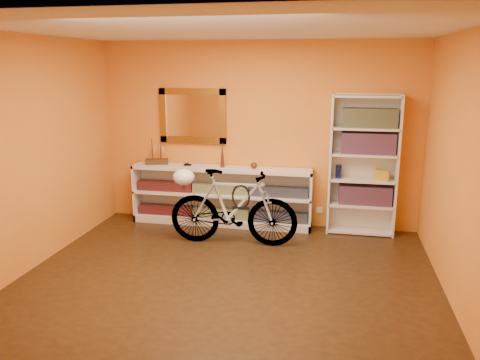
% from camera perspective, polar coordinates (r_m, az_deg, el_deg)
% --- Properties ---
extents(floor, '(4.50, 4.00, 0.01)m').
position_cam_1_polar(floor, '(5.31, -1.53, -11.85)').
color(floor, black).
rests_on(floor, ground).
extents(ceiling, '(4.50, 4.00, 0.01)m').
position_cam_1_polar(ceiling, '(4.80, -1.74, 17.53)').
color(ceiling, silver).
rests_on(ceiling, ground).
extents(back_wall, '(4.50, 0.01, 2.60)m').
position_cam_1_polar(back_wall, '(6.83, 2.18, 5.39)').
color(back_wall, orange).
rests_on(back_wall, ground).
extents(left_wall, '(0.01, 4.00, 2.60)m').
position_cam_1_polar(left_wall, '(5.82, -23.83, 2.79)').
color(left_wall, orange).
rests_on(left_wall, ground).
extents(right_wall, '(0.01, 4.00, 2.60)m').
position_cam_1_polar(right_wall, '(4.91, 24.97, 0.85)').
color(right_wall, orange).
rests_on(right_wall, ground).
extents(gilt_mirror, '(0.98, 0.06, 0.78)m').
position_cam_1_polar(gilt_mirror, '(6.97, -5.65, 7.58)').
color(gilt_mirror, brown).
rests_on(gilt_mirror, back_wall).
extents(wall_socket, '(0.09, 0.02, 0.09)m').
position_cam_1_polar(wall_socket, '(6.96, 9.42, -3.50)').
color(wall_socket, silver).
rests_on(wall_socket, back_wall).
extents(console_unit, '(2.60, 0.35, 0.85)m').
position_cam_1_polar(console_unit, '(6.92, -2.24, -1.89)').
color(console_unit, silver).
rests_on(console_unit, floor).
extents(cd_row_lower, '(2.50, 0.13, 0.14)m').
position_cam_1_polar(cd_row_lower, '(6.98, -2.26, -3.95)').
color(cd_row_lower, black).
rests_on(cd_row_lower, console_unit).
extents(cd_row_upper, '(2.50, 0.13, 0.14)m').
position_cam_1_polar(cd_row_upper, '(6.88, -2.28, -1.05)').
color(cd_row_upper, navy).
rests_on(cd_row_upper, console_unit).
extents(model_ship, '(0.34, 0.20, 0.38)m').
position_cam_1_polar(model_ship, '(7.07, -9.91, 3.36)').
color(model_ship, '#3C2311').
rests_on(model_ship, console_unit).
extents(toy_car, '(0.00, 0.00, 0.00)m').
position_cam_1_polar(toy_car, '(6.95, -6.24, 1.71)').
color(toy_car, black).
rests_on(toy_car, console_unit).
extents(bronze_ornament, '(0.06, 0.06, 0.37)m').
position_cam_1_polar(bronze_ornament, '(6.78, -2.11, 3.08)').
color(bronze_ornament, '#582D1E').
rests_on(bronze_ornament, console_unit).
extents(decorative_orb, '(0.09, 0.09, 0.09)m').
position_cam_1_polar(decorative_orb, '(6.72, 1.66, 1.75)').
color(decorative_orb, '#582D1E').
rests_on(decorative_orb, console_unit).
extents(bookcase, '(0.90, 0.30, 1.90)m').
position_cam_1_polar(bookcase, '(6.65, 14.41, 1.68)').
color(bookcase, silver).
rests_on(bookcase, floor).
extents(book_row_a, '(0.70, 0.22, 0.26)m').
position_cam_1_polar(book_row_a, '(6.75, 14.63, -1.70)').
color(book_row_a, maroon).
rests_on(book_row_a, bookcase).
extents(book_row_b, '(0.70, 0.22, 0.28)m').
position_cam_1_polar(book_row_b, '(6.60, 15.00, 4.25)').
color(book_row_b, maroon).
rests_on(book_row_b, bookcase).
extents(book_row_c, '(0.70, 0.22, 0.25)m').
position_cam_1_polar(book_row_c, '(6.56, 15.18, 7.14)').
color(book_row_c, '#184C54').
rests_on(book_row_c, bookcase).
extents(travel_mug, '(0.08, 0.08, 0.19)m').
position_cam_1_polar(travel_mug, '(6.64, 11.63, 1.00)').
color(travel_mug, navy).
rests_on(travel_mug, bookcase).
extents(red_tin, '(0.16, 0.16, 0.17)m').
position_cam_1_polar(red_tin, '(6.58, 12.96, 6.93)').
color(red_tin, maroon).
rests_on(red_tin, bookcase).
extents(yellow_bag, '(0.21, 0.16, 0.14)m').
position_cam_1_polar(yellow_bag, '(6.65, 16.52, 0.56)').
color(yellow_bag, gold).
rests_on(yellow_bag, bookcase).
extents(bicycle, '(0.51, 1.70, 0.99)m').
position_cam_1_polar(bicycle, '(6.13, -0.81, -3.28)').
color(bicycle, silver).
rests_on(bicycle, floor).
extents(helmet, '(0.28, 0.26, 0.21)m').
position_cam_1_polar(helmet, '(6.17, -6.71, 0.35)').
color(helmet, white).
rests_on(helmet, bicycle).
extents(u_lock, '(0.24, 0.03, 0.24)m').
position_cam_1_polar(u_lock, '(6.07, 0.11, -1.98)').
color(u_lock, black).
rests_on(u_lock, bicycle).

